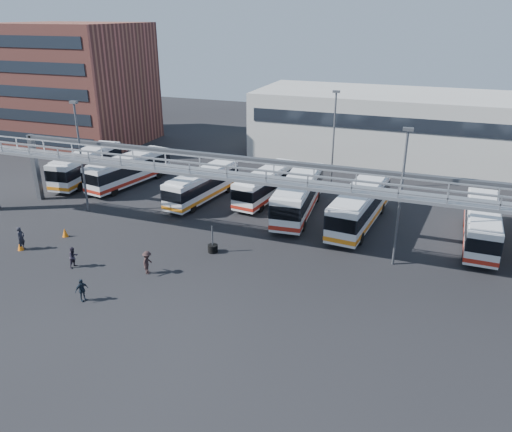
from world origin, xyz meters
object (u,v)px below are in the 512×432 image
(light_pole_mid, at_px, (401,191))
(pedestrian_d, at_px, (82,290))
(pedestrian_a, at_px, (21,238))
(pedestrian_c, at_px, (147,263))
(bus_5, at_px, (298,194))
(cone_right, at_px, (65,232))
(pedestrian_b, at_px, (74,257))
(cone_left, at_px, (20,246))
(bus_3, at_px, (202,184))
(tire_stack, at_px, (213,248))
(bus_4, at_px, (267,184))
(bus_1, at_px, (129,169))
(bus_6, at_px, (360,205))
(bus_8, at_px, (482,224))
(light_pole_back, at_px, (334,136))
(light_pole_left, at_px, (80,151))
(bus_0, at_px, (87,165))

(light_pole_mid, distance_m, pedestrian_d, 22.48)
(pedestrian_a, distance_m, pedestrian_c, 11.34)
(bus_5, distance_m, cone_right, 20.44)
(pedestrian_b, xyz_separation_m, cone_left, (-5.83, 0.81, -0.43))
(bus_3, xyz_separation_m, tire_stack, (5.79, -10.10, -1.31))
(bus_4, distance_m, pedestrian_d, 22.40)
(pedestrian_c, height_order, tire_stack, tire_stack)
(bus_3, distance_m, bus_5, 9.82)
(bus_1, relative_size, pedestrian_c, 6.26)
(bus_6, relative_size, pedestrian_d, 7.46)
(bus_8, distance_m, pedestrian_a, 36.32)
(bus_6, xyz_separation_m, tire_stack, (-9.72, -9.16, -1.55))
(bus_4, bearing_deg, pedestrian_d, -94.99)
(bus_1, distance_m, cone_left, 16.65)
(pedestrian_b, distance_m, pedestrian_d, 5.07)
(cone_left, xyz_separation_m, tire_stack, (14.30, 4.92, 0.01))
(light_pole_back, distance_m, bus_3, 14.14)
(light_pole_mid, height_order, pedestrian_a, light_pole_mid)
(bus_4, bearing_deg, light_pole_left, -141.66)
(bus_1, distance_m, pedestrian_d, 23.40)
(bus_3, xyz_separation_m, bus_8, (25.23, -1.26, 0.07))
(light_pole_mid, bearing_deg, pedestrian_d, -146.34)
(bus_3, bearing_deg, bus_5, 7.24)
(bus_6, bearing_deg, pedestrian_d, -122.50)
(bus_3, distance_m, tire_stack, 11.72)
(bus_8, xyz_separation_m, pedestrian_d, (-24.34, -18.18, -0.97))
(bus_5, height_order, bus_8, bus_5)
(light_pole_mid, xyz_separation_m, tire_stack, (-13.35, -2.82, -5.35))
(bus_3, height_order, bus_4, same)
(bus_1, bearing_deg, bus_4, 13.94)
(light_pole_back, height_order, pedestrian_b, light_pole_back)
(bus_6, relative_size, cone_right, 15.49)
(bus_5, distance_m, bus_8, 15.46)
(bus_6, xyz_separation_m, bus_8, (9.72, -0.32, -0.17))
(bus_4, height_order, pedestrian_b, bus_4)
(bus_6, bearing_deg, pedestrian_a, -143.97)
(light_pole_mid, xyz_separation_m, light_pole_back, (-8.00, 15.00, 0.00))
(pedestrian_c, xyz_separation_m, pedestrian_d, (-2.02, -4.63, -0.09))
(pedestrian_a, bearing_deg, light_pole_mid, -81.78)
(pedestrian_c, bearing_deg, light_pole_back, -29.18)
(bus_1, height_order, bus_8, bus_1)
(light_pole_back, distance_m, bus_5, 8.83)
(light_pole_left, xyz_separation_m, pedestrian_c, (11.76, -8.53, -4.86))
(bus_5, xyz_separation_m, tire_stack, (-4.03, -9.95, -1.57))
(bus_1, distance_m, bus_5, 19.33)
(bus_4, distance_m, bus_8, 19.71)
(light_pole_mid, bearing_deg, bus_4, 143.94)
(bus_0, distance_m, tire_stack, 23.40)
(bus_1, bearing_deg, bus_8, 6.13)
(light_pole_back, distance_m, pedestrian_d, 29.44)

